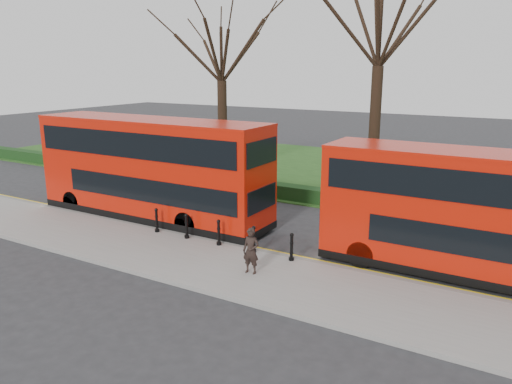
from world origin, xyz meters
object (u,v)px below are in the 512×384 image
Objects in this scene: pedestrian at (251,251)px; bus_rear at (486,217)px; bus_lead at (151,170)px; bollard_row at (219,233)px.

bus_rear is at bearing 22.55° from pedestrian.
bollard_row is at bearing -19.43° from bus_lead.
bus_rear is at bearing 1.38° from bus_lead.
pedestrian is (-6.81, -3.83, -1.24)m from bus_rear.
bus_rear is (14.31, 0.35, -0.19)m from bus_lead.
pedestrian is (2.52, -1.73, 0.30)m from bollard_row.
bus_lead is 7.41× the size of pedestrian.
bus_lead reaches higher than bus_rear.
bollard_row is at bearing 138.79° from pedestrian.
pedestrian is (7.50, -3.48, -1.43)m from bus_lead.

